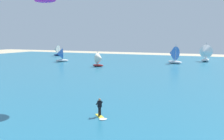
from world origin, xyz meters
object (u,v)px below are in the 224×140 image
Objects in this scene: sailboat_anchored_offshore at (205,53)px; sailboat_center_horizon at (57,50)px; sailboat_mid_left at (60,55)px; sailboat_trailing at (173,55)px; sailboat_leading at (99,60)px; kitesurfer at (100,110)px.

sailboat_center_horizon is (-53.98, 2.12, -0.47)m from sailboat_anchored_offshore.
sailboat_center_horizon is 1.02× the size of sailboat_mid_left.
sailboat_leading is at bearing -135.03° from sailboat_trailing.
sailboat_leading is (-14.97, -14.96, -0.71)m from sailboat_trailing.
sailboat_trailing is at bearing 15.10° from sailboat_mid_left.
sailboat_trailing is 47.70m from sailboat_center_horizon.
sailboat_anchored_offshore is 42.37m from sailboat_mid_left.
sailboat_anchored_offshore is at bearing -2.25° from sailboat_center_horizon.
sailboat_mid_left is at bearing -51.77° from sailboat_center_horizon.
sailboat_mid_left is (15.31, -19.43, -0.04)m from sailboat_center_horizon.
sailboat_leading is at bearing -22.17° from sailboat_mid_left.
sailboat_trailing is at bearing 93.31° from kitesurfer.
sailboat_anchored_offshore is (4.66, 59.47, 1.95)m from kitesurfer.
sailboat_center_horizon reaches higher than kitesurfer.
kitesurfer is 39.85m from sailboat_leading.
sailboat_anchored_offshore reaches higher than sailboat_center_horizon.
sailboat_anchored_offshore is 1.23× the size of sailboat_center_horizon.
sailboat_anchored_offshore reaches higher than sailboat_leading.
sailboat_anchored_offshore is at bearing 24.11° from sailboat_mid_left.
sailboat_mid_left is at bearing -164.90° from sailboat_trailing.
sailboat_leading is at bearing 116.69° from kitesurfer.
sailboat_center_horizon is at bearing 128.23° from sailboat_mid_left.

